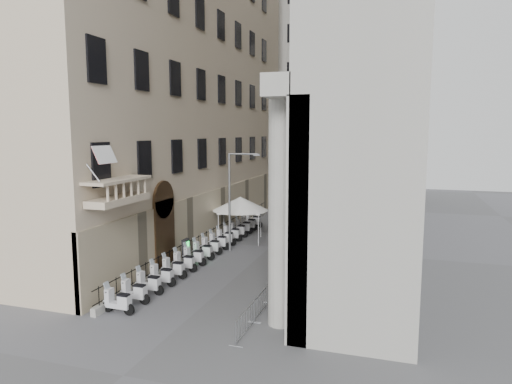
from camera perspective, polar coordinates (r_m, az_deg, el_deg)
ground at (r=18.10m, az=-16.28°, el=-21.18°), size 120.00×120.00×0.00m
left_building at (r=39.69m, az=-8.03°, el=19.68°), size 5.00×36.00×34.00m
far_building at (r=62.06m, az=9.34°, el=13.36°), size 22.00×10.00×30.00m
iron_fence at (r=34.90m, az=-5.59°, el=-6.77°), size 0.30×28.00×1.40m
blue_awning at (r=40.30m, az=10.18°, el=-4.91°), size 1.60×3.00×3.00m
flag at (r=23.91m, az=-17.63°, el=-13.92°), size 1.00×1.40×8.20m
scooter_0 at (r=23.42m, az=-16.77°, el=-14.35°), size 1.42×0.61×1.50m
scooter_1 at (r=24.50m, az=-14.89°, el=-13.29°), size 1.42×0.61×1.50m
scooter_2 at (r=25.60m, az=-13.18°, el=-12.30°), size 1.42×0.61×1.50m
scooter_3 at (r=26.73m, az=-11.63°, el=-11.40°), size 1.42×0.61×1.50m
scooter_4 at (r=27.89m, az=-10.21°, el=-10.55°), size 1.42×0.61×1.50m
scooter_5 at (r=29.06m, az=-8.92°, el=-9.77°), size 1.42×0.61×1.50m
scooter_6 at (r=30.26m, az=-7.73°, el=-9.05°), size 1.42×0.61×1.50m
scooter_7 at (r=31.47m, az=-6.64°, el=-8.38°), size 1.42×0.61×1.50m
scooter_8 at (r=32.69m, az=-5.63°, el=-7.75°), size 1.42×0.61×1.50m
scooter_9 at (r=33.93m, az=-4.70°, el=-7.17°), size 1.42×0.61×1.50m
scooter_10 at (r=35.18m, az=-3.83°, el=-6.63°), size 1.42×0.61×1.50m
scooter_11 at (r=36.44m, az=-3.03°, el=-6.13°), size 1.42×0.61×1.50m
scooter_12 at (r=37.71m, az=-2.28°, el=-5.65°), size 1.42×0.61×1.50m
scooter_13 at (r=38.98m, az=-1.58°, el=-5.21°), size 1.42×0.61×1.50m
scooter_14 at (r=40.27m, az=-0.93°, el=-4.80°), size 1.42×0.61×1.50m
scooter_15 at (r=41.56m, az=-0.32°, el=-4.41°), size 1.42×0.61×1.50m
barrier_0 at (r=20.42m, az=-1.33°, el=-17.39°), size 0.60×2.40×1.10m
barrier_1 at (r=22.60m, az=0.80°, el=-14.85°), size 0.60×2.40×1.10m
barrier_2 at (r=24.84m, az=2.52°, el=-12.74°), size 0.60×2.40×1.10m
barrier_3 at (r=27.12m, az=3.92°, el=-10.98°), size 0.60×2.40×1.10m
barrier_4 at (r=29.44m, az=5.09°, el=-9.48°), size 0.60×2.40×1.10m
barrier_5 at (r=31.79m, az=6.08°, el=-8.21°), size 0.60×2.40×1.10m
barrier_6 at (r=34.16m, az=6.93°, el=-7.10°), size 0.60×2.40×1.10m
security_tent at (r=35.44m, az=-1.52°, el=-1.63°), size 4.35×4.35×3.54m
street_lamp at (r=32.63m, az=-2.93°, el=-0.25°), size 2.33×0.29×7.11m
info_kiosk at (r=30.69m, az=-8.77°, el=-7.27°), size 0.25×0.75×1.59m
pedestrian_a at (r=37.06m, az=5.01°, el=-4.55°), size 0.73×0.61×1.71m
pedestrian_b at (r=41.43m, az=6.06°, el=-3.10°), size 1.15×1.02×1.97m
pedestrian_c at (r=42.03m, az=5.14°, el=-3.02°), size 1.01×0.77×1.84m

